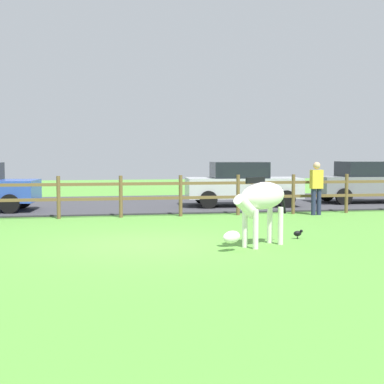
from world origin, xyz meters
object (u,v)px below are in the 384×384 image
(parked_car_grey, at_px, (368,182))
(visitor_left_of_tree, at_px, (316,186))
(parked_car_silver, at_px, (242,184))
(crow_on_grass, at_px, (298,233))
(zebra, at_px, (261,201))

(parked_car_grey, xyz_separation_m, visitor_left_of_tree, (-3.55, -3.36, 0.06))
(parked_car_silver, xyz_separation_m, parked_car_grey, (5.12, 0.49, 0.00))
(crow_on_grass, height_order, parked_car_silver, parked_car_silver)
(zebra, bearing_deg, parked_car_grey, 50.83)
(parked_car_silver, bearing_deg, crow_on_grass, -96.22)
(zebra, distance_m, visitor_left_of_tree, 6.35)
(crow_on_grass, xyz_separation_m, parked_car_grey, (5.92, 7.85, 0.72))
(crow_on_grass, xyz_separation_m, visitor_left_of_tree, (2.37, 4.50, 0.78))
(zebra, relative_size, parked_car_silver, 0.41)
(parked_car_silver, bearing_deg, parked_car_grey, 5.44)
(crow_on_grass, distance_m, visitor_left_of_tree, 5.14)
(zebra, bearing_deg, parked_car_silver, 76.69)
(zebra, relative_size, parked_car_grey, 0.41)
(crow_on_grass, relative_size, parked_car_silver, 0.05)
(parked_car_silver, bearing_deg, visitor_left_of_tree, -61.37)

